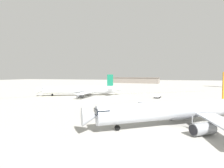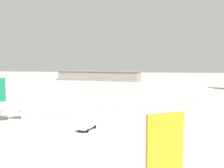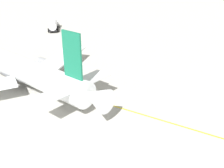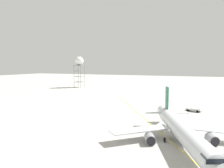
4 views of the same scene
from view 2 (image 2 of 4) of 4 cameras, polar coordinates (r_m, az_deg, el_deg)
pushback_tug_truck at (r=57.97m, az=-5.67°, el=-9.44°), size 5.68×3.26×1.30m
terminal_shed at (r=203.25m, az=-2.94°, el=1.87°), size 25.25×68.13×7.72m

